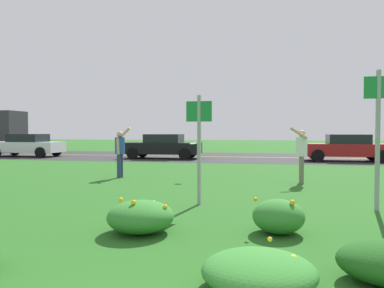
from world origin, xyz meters
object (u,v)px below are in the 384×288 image
Objects in this scene: sign_post_near_path at (199,138)px; car_white_rightmost at (27,145)px; person_catcher_white_shirt at (301,151)px; car_red_center_left at (346,148)px; car_black_center_right at (163,146)px; sign_post_by_roadside at (378,126)px; person_thrower_blue_shirt at (120,150)px; frisbee_white at (193,143)px.

car_white_rightmost is at bearing 135.19° from sign_post_near_path.
car_white_rightmost is (-13.76, 13.67, -0.71)m from sign_post_near_path.
car_red_center_left is at bearing 72.22° from person_catcher_white_shirt.
sign_post_near_path is at bearing -70.95° from car_black_center_right.
sign_post_by_roadside is 0.63× the size of car_white_rightmost.
person_catcher_white_shirt is (-1.16, 3.91, -0.71)m from sign_post_by_roadside.
sign_post_near_path is 1.36× the size of person_thrower_blue_shirt.
person_catcher_white_shirt is at bearing -30.86° from car_white_rightmost.
person_thrower_blue_shirt is at bearing -134.13° from car_red_center_left.
sign_post_near_path is 0.53× the size of car_white_rightmost.
sign_post_by_roadside is at bearing 1.03° from sign_post_near_path.
frisbee_white is at bearing 103.00° from sign_post_near_path.
sign_post_near_path is at bearing -178.97° from sign_post_by_roadside.
frisbee_white is 0.05× the size of car_white_rightmost.
car_white_rightmost is at bearing 137.23° from person_thrower_blue_shirt.
sign_post_by_roadside is at bearing -98.15° from car_red_center_left.
sign_post_near_path is at bearing -49.94° from person_thrower_blue_shirt.
person_thrower_blue_shirt is 6.04m from person_catcher_white_shirt.
sign_post_by_roadside reaches higher than car_red_center_left.
car_white_rightmost is at bearing 180.00° from car_red_center_left.
sign_post_by_roadside is 0.63× the size of car_red_center_left.
sign_post_by_roadside is 11.95× the size of frisbee_white.
car_white_rightmost is (-10.19, 9.42, -0.23)m from person_thrower_blue_shirt.
person_thrower_blue_shirt is at bearing 130.06° from sign_post_near_path.
person_thrower_blue_shirt reaches higher than car_red_center_left.
person_thrower_blue_shirt is 1.01× the size of person_catcher_white_shirt.
sign_post_near_path is 3.64m from sign_post_by_roadside.
car_black_center_right is (-10.29, 0.00, 0.00)m from car_red_center_left.
car_red_center_left is at bearing 81.85° from sign_post_by_roadside.
person_catcher_white_shirt is 0.39× the size of car_white_rightmost.
frisbee_white is at bearing 175.51° from person_catcher_white_shirt.
sign_post_near_path is 5.56m from person_thrower_blue_shirt.
frisbee_white is (-3.45, 0.27, 0.21)m from person_catcher_white_shirt.
person_catcher_white_shirt is 18.90m from car_white_rightmost.
person_catcher_white_shirt is 10.18m from car_red_center_left.
person_catcher_white_shirt is 0.39× the size of car_red_center_left.
person_catcher_white_shirt reaches higher than car_red_center_left.
car_red_center_left reaches higher than frisbee_white.
person_catcher_white_shirt reaches higher than car_black_center_right.
person_thrower_blue_shirt is (-3.57, 4.24, -0.48)m from sign_post_near_path.
person_thrower_blue_shirt is at bearing -83.03° from car_black_center_right.
sign_post_by_roadside is 6.24m from frisbee_white.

